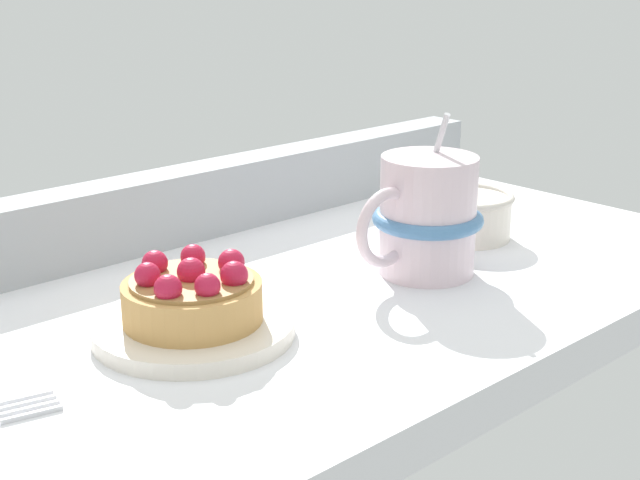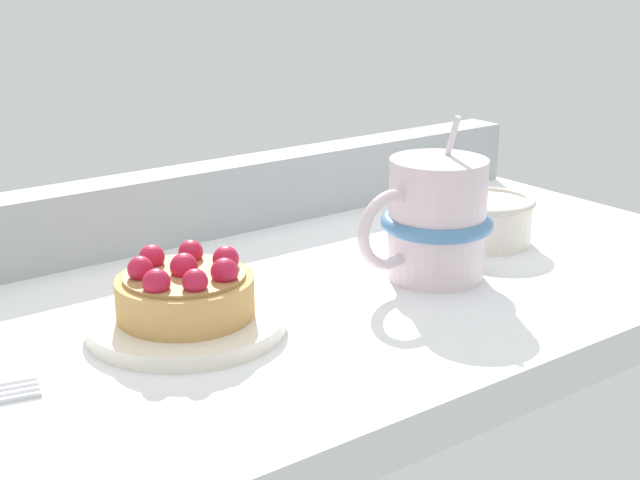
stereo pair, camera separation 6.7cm
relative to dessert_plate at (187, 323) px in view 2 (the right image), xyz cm
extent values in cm
cube|color=white|center=(7.08, 1.13, -2.16)|extent=(86.39, 39.30, 3.24)
cube|color=#9EA3A8|center=(7.08, 18.70, 2.65)|extent=(84.66, 4.17, 6.39)
cylinder|color=silver|center=(0.00, 0.00, 0.04)|extent=(13.99, 13.99, 1.16)
cylinder|color=silver|center=(0.00, 0.00, -0.25)|extent=(7.69, 7.69, 0.58)
cylinder|color=tan|center=(0.00, 0.00, 2.00)|extent=(9.60, 9.60, 2.76)
cylinder|color=#A37942|center=(0.00, 0.00, 3.53)|extent=(8.45, 8.45, 0.30)
sphere|color=#B71938|center=(0.00, 0.00, 4.16)|extent=(1.95, 1.95, 1.95)
sphere|color=#B71938|center=(3.07, -0.45, 4.21)|extent=(1.88, 1.88, 1.88)
sphere|color=#B71938|center=(1.90, 2.47, 4.17)|extent=(1.78, 1.78, 1.78)
sphere|color=#B71938|center=(-0.86, 3.10, 4.17)|extent=(1.83, 1.83, 1.83)
sphere|color=#B71938|center=(-2.72, 1.22, 4.28)|extent=(1.76, 1.76, 1.76)
sphere|color=#B71938|center=(-2.86, -1.49, 4.12)|extent=(1.86, 1.86, 1.86)
sphere|color=#B71938|center=(-0.79, -2.95, 4.16)|extent=(1.73, 1.73, 1.73)
sphere|color=#B71938|center=(1.72, -2.51, 4.17)|extent=(1.91, 1.91, 1.91)
cylinder|color=silver|center=(21.42, -2.52, 4.35)|extent=(7.81, 7.81, 9.77)
torus|color=#4C7FB2|center=(21.42, -2.52, 4.07)|extent=(9.02, 9.02, 1.17)
torus|color=silver|center=(16.56, -2.52, 4.35)|extent=(6.37, 0.90, 6.37)
cylinder|color=silver|center=(22.99, -1.94, 9.63)|extent=(0.83, 2.54, 5.86)
cube|color=silver|center=(-13.43, -3.06, -0.24)|extent=(3.46, 1.03, 0.60)
cube|color=silver|center=(-13.27, -2.34, -0.24)|extent=(3.46, 1.03, 0.60)
cube|color=silver|center=(-13.10, -1.63, -0.24)|extent=(3.46, 1.03, 0.60)
cube|color=silver|center=(-12.94, -0.91, -0.24)|extent=(3.46, 1.03, 0.60)
cylinder|color=silver|center=(31.34, 1.55, 1.40)|extent=(7.92, 7.92, 3.88)
torus|color=beige|center=(31.34, 1.55, 3.34)|extent=(8.36, 8.36, 0.60)
camera|label=1|loc=(-32.90, -48.33, 25.30)|focal=51.18mm
camera|label=2|loc=(-27.72, -52.65, 25.30)|focal=51.18mm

